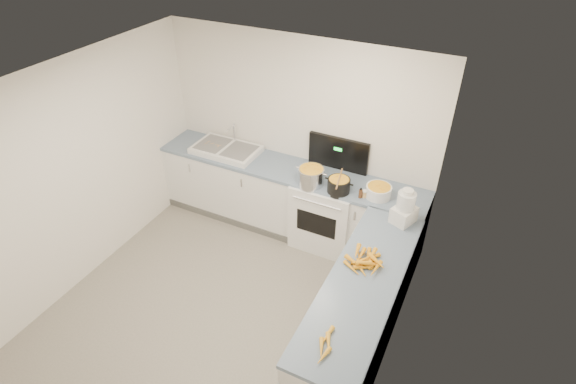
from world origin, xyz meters
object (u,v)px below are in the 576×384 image
at_px(mixing_bowl, 379,191).
at_px(spice_jar, 364,194).
at_px(steel_pot, 311,177).
at_px(stove, 327,210).
at_px(black_pot, 339,186).
at_px(extract_bottle, 360,194).
at_px(sink, 226,149).
at_px(food_processor, 405,208).

bearing_deg(mixing_bowl, spice_jar, -146.88).
bearing_deg(steel_pot, stove, 48.26).
height_order(stove, black_pot, stove).
relative_size(stove, mixing_bowl, 4.70).
relative_size(stove, extract_bottle, 13.20).
relative_size(steel_pot, extract_bottle, 2.99).
bearing_deg(sink, mixing_bowl, -2.35).
relative_size(mixing_bowl, extract_bottle, 2.81).
bearing_deg(steel_pot, sink, 171.76).
distance_m(black_pot, spice_jar, 0.31).
xyz_separation_m(steel_pot, food_processor, (1.15, -0.22, 0.08)).
distance_m(sink, black_pot, 1.65).
height_order(mixing_bowl, spice_jar, mixing_bowl).
bearing_deg(extract_bottle, sink, 174.08).
bearing_deg(mixing_bowl, sink, 177.65).
height_order(extract_bottle, spice_jar, extract_bottle).
distance_m(black_pot, extract_bottle, 0.27).
height_order(black_pot, mixing_bowl, black_pot).
bearing_deg(food_processor, steel_pot, 169.01).
height_order(stove, steel_pot, stove).
distance_m(mixing_bowl, extract_bottle, 0.21).
relative_size(stove, steel_pot, 4.42).
bearing_deg(food_processor, extract_bottle, 158.38).
distance_m(stove, extract_bottle, 0.71).
relative_size(extract_bottle, spice_jar, 1.33).
xyz_separation_m(stove, extract_bottle, (0.46, -0.18, 0.52)).
xyz_separation_m(sink, food_processor, (2.45, -0.41, 0.14)).
relative_size(sink, mixing_bowl, 2.97).
distance_m(sink, food_processor, 2.48).
xyz_separation_m(stove, steel_pot, (-0.15, -0.17, 0.56)).
bearing_deg(black_pot, extract_bottle, -1.13).
relative_size(sink, spice_jar, 11.11).
bearing_deg(spice_jar, stove, 162.48).
height_order(black_pot, food_processor, food_processor).
distance_m(mixing_bowl, spice_jar, 0.16).
bearing_deg(spice_jar, mixing_bowl, 33.12).
bearing_deg(food_processor, mixing_bowl, 138.28).
relative_size(steel_pot, mixing_bowl, 1.06).
xyz_separation_m(mixing_bowl, spice_jar, (-0.13, -0.09, -0.03)).
distance_m(spice_jar, food_processor, 0.57).
xyz_separation_m(extract_bottle, food_processor, (0.54, -0.21, 0.12)).
xyz_separation_m(stove, sink, (-1.45, 0.02, 0.50)).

